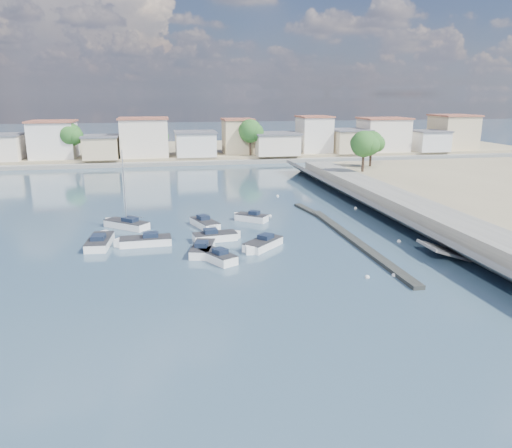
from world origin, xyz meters
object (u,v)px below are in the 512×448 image
(motorboat_c, at_px, (143,242))
(motorboat_b, at_px, (203,249))
(motorboat_d, at_px, (262,245))
(motorboat_g, at_px, (206,224))
(motorboat_f, at_px, (250,218))
(motorboat_e, at_px, (100,241))
(motorboat_h, at_px, (217,237))
(motorboat_a, at_px, (216,257))
(sailboat, at_px, (125,224))

(motorboat_c, bearing_deg, motorboat_b, -31.84)
(motorboat_d, xyz_separation_m, motorboat_g, (-4.59, 8.97, 0.00))
(motorboat_f, bearing_deg, motorboat_c, -147.96)
(motorboat_e, relative_size, motorboat_f, 1.51)
(motorboat_b, distance_m, motorboat_h, 4.23)
(motorboat_a, bearing_deg, sailboat, 123.07)
(motorboat_c, xyz_separation_m, motorboat_d, (11.42, -3.38, -0.00))
(motorboat_h, bearing_deg, motorboat_b, -115.50)
(motorboat_c, height_order, motorboat_e, same)
(motorboat_a, height_order, motorboat_b, same)
(motorboat_h, bearing_deg, motorboat_f, 57.02)
(motorboat_a, relative_size, motorboat_c, 0.78)
(motorboat_a, relative_size, motorboat_d, 0.97)
(motorboat_b, relative_size, motorboat_f, 1.30)
(motorboat_d, bearing_deg, motorboat_f, 85.45)
(sailboat, bearing_deg, motorboat_d, -38.25)
(motorboat_d, bearing_deg, motorboat_h, 136.94)
(motorboat_e, bearing_deg, sailboat, 72.46)
(motorboat_h, xyz_separation_m, sailboat, (-9.64, 7.03, 0.04))
(motorboat_e, xyz_separation_m, motorboat_g, (11.02, 4.74, 0.00))
(motorboat_g, xyz_separation_m, sailboat, (-8.98, 1.73, 0.04))
(motorboat_f, xyz_separation_m, motorboat_g, (-5.47, -2.11, 0.00))
(motorboat_a, relative_size, sailboat, 0.49)
(motorboat_e, relative_size, motorboat_g, 1.14)
(motorboat_e, height_order, sailboat, sailboat)
(motorboat_a, distance_m, motorboat_f, 14.97)
(motorboat_a, relative_size, motorboat_g, 0.86)
(motorboat_d, distance_m, motorboat_e, 16.17)
(motorboat_b, relative_size, motorboat_e, 0.86)
(motorboat_g, distance_m, sailboat, 9.14)
(motorboat_b, relative_size, sailboat, 0.57)
(motorboat_d, bearing_deg, motorboat_g, 117.10)
(motorboat_f, height_order, sailboat, sailboat)
(motorboat_h, bearing_deg, sailboat, 143.91)
(motorboat_g, bearing_deg, motorboat_a, -91.03)
(motorboat_a, height_order, motorboat_e, same)
(motorboat_g, bearing_deg, sailboat, 169.10)
(motorboat_f, height_order, motorboat_g, same)
(motorboat_h, bearing_deg, motorboat_c, -177.77)
(motorboat_e, bearing_deg, motorboat_a, -32.92)
(motorboat_b, relative_size, motorboat_d, 1.11)
(motorboat_b, height_order, motorboat_g, same)
(motorboat_g, bearing_deg, motorboat_d, -62.90)
(motorboat_b, bearing_deg, motorboat_f, 59.44)
(motorboat_g, height_order, sailboat, sailboat)
(motorboat_h, height_order, sailboat, sailboat)
(motorboat_e, relative_size, sailboat, 0.66)
(motorboat_f, bearing_deg, motorboat_d, -94.55)
(motorboat_c, height_order, motorboat_f, same)
(motorboat_b, distance_m, sailboat, 13.37)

